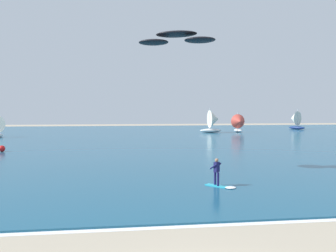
{
  "coord_description": "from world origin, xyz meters",
  "views": [
    {
      "loc": [
        -2.07,
        -8.52,
        4.67
      ],
      "look_at": [
        1.14,
        14.43,
        3.63
      ],
      "focal_mm": 38.83,
      "sensor_mm": 36.0,
      "label": 1
    }
  ],
  "objects": [
    {
      "name": "shoreline_foam",
      "position": [
        -2.6,
        5.99,
        0.01
      ],
      "size": [
        62.14,
        1.28,
        0.01
      ],
      "primitive_type": "cube",
      "color": "white",
      "rests_on": "ground"
    },
    {
      "name": "kite",
      "position": [
        2.2,
        17.66,
        9.84
      ],
      "size": [
        5.95,
        3.88,
        0.86
      ],
      "color": "black"
    },
    {
      "name": "marker_buoy",
      "position": [
        -14.56,
        33.01,
        0.44
      ],
      "size": [
        0.68,
        0.68,
        0.68
      ],
      "primitive_type": "sphere",
      "color": "red",
      "rests_on": "ocean"
    },
    {
      "name": "ocean",
      "position": [
        0.0,
        50.72,
        0.05
      ],
      "size": [
        160.0,
        90.0,
        0.1
      ],
      "primitive_type": "cube",
      "color": "navy",
      "rests_on": "ground"
    },
    {
      "name": "sailboat_mid_right",
      "position": [
        16.99,
        62.13,
        2.43
      ],
      "size": [
        4.33,
        3.66,
        5.09
      ],
      "color": "silver",
      "rests_on": "ocean"
    },
    {
      "name": "sailboat_anchored_offshore",
      "position": [
        22.51,
        62.69,
        1.99
      ],
      "size": [
        2.96,
        3.5,
        4.13
      ],
      "color": "white",
      "rests_on": "ocean"
    },
    {
      "name": "sailboat_near_shore",
      "position": [
        39.41,
        72.06,
        2.28
      ],
      "size": [
        3.91,
        4.29,
        4.76
      ],
      "color": "navy",
      "rests_on": "ocean"
    },
    {
      "name": "kitesurfer",
      "position": [
        3.93,
        12.29,
        0.7
      ],
      "size": [
        1.74,
        1.82,
        1.67
      ],
      "color": "#26B2CC",
      "rests_on": "ocean"
    }
  ]
}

